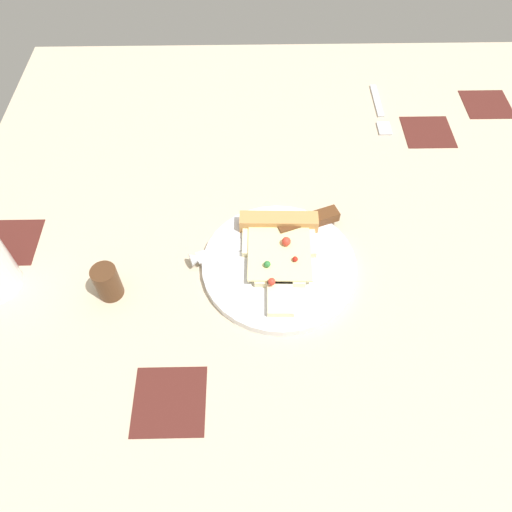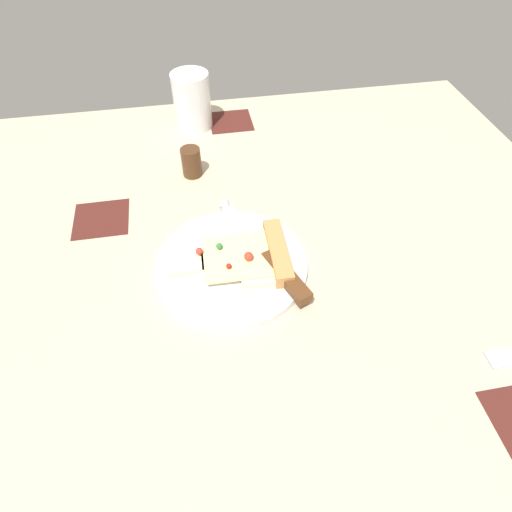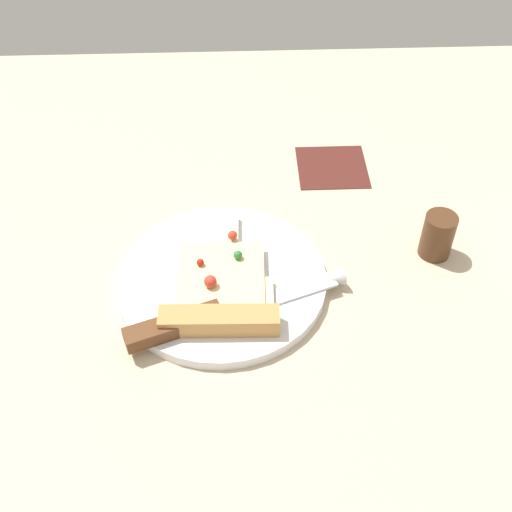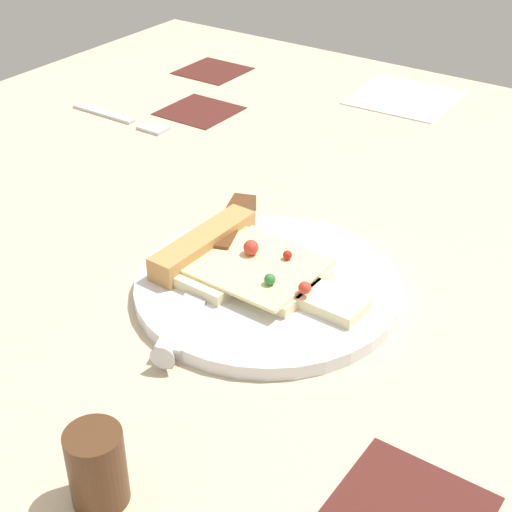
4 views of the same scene
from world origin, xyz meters
The scene contains 6 objects.
ground_plane centered at (0.00, -0.02, -1.50)cm, with size 111.97×111.97×3.00cm.
plate centered at (-4.88, 4.72, 0.62)cm, with size 22.72×22.72×1.24cm, color silver.
pizza_slice centered at (-2.28, 4.64, 2.03)cm, with size 17.61×12.07×2.64cm.
knife centered at (0.76, 4.23, 1.84)cm, with size 10.36×23.22×2.45cm.
pepper_shaker centered at (-8.78, 28.88, 2.71)cm, with size 3.57×3.57×5.42cm, color #4C2D19.
fork centered at (31.44, -16.46, 0.40)cm, with size 15.30×2.41×0.80cm.
Camera 1 is at (-46.76, 8.89, 59.58)cm, focal length 34.41 mm.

